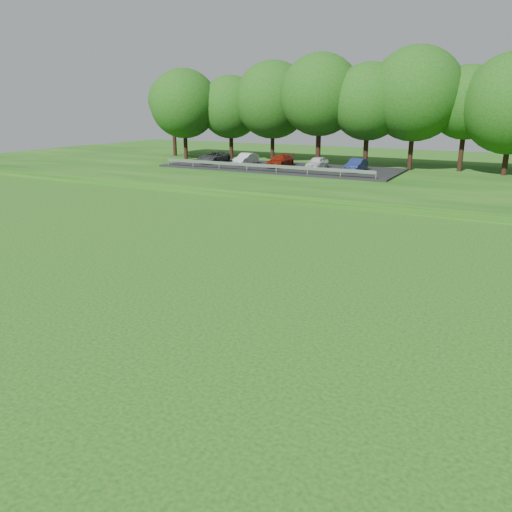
% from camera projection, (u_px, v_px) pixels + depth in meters
% --- Properties ---
extents(parking_lot, '(24.00, 9.00, 1.38)m').
position_uv_depth(parking_lot, '(275.00, 164.00, 51.04)').
color(parking_lot, black).
rests_on(parking_lot, berm).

